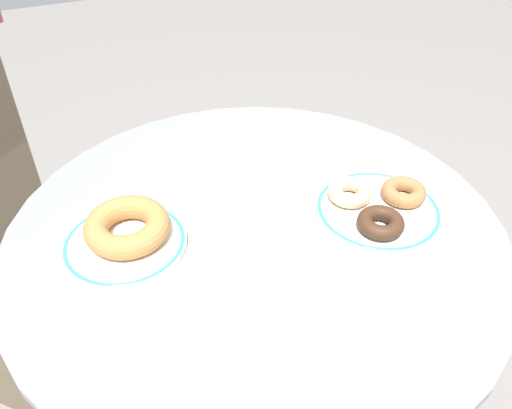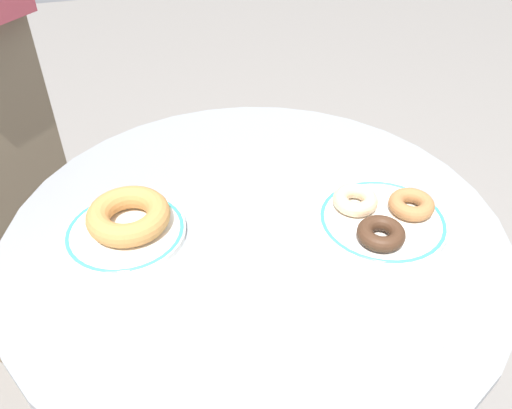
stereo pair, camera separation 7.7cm
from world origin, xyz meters
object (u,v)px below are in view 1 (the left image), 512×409
Objects in this scene: donut_glazed at (349,192)px; donut_chocolate at (381,223)px; donut_old_fashioned at (127,226)px; donut_cinnamon at (404,192)px; paper_napkin at (376,322)px; plate_left at (125,243)px; cafe_table at (256,318)px; plate_right at (378,210)px.

donut_glazed and donut_chocolate have the same top height.
donut_cinnamon is at bearing -10.42° from donut_old_fashioned.
paper_napkin is at bearing -46.47° from donut_old_fashioned.
donut_old_fashioned is at bearing 169.58° from donut_cinnamon.
plate_left is 1.22× the size of paper_napkin.
cafe_table is 0.30m from donut_old_fashioned.
donut_cinnamon is 1.00× the size of donut_glazed.
cafe_table is 0.29m from plate_right.
donut_cinnamon is (0.05, 0.01, 0.02)m from plate_right.
plate_right is 0.38m from donut_old_fashioned.
donut_old_fashioned reaches higher than donut_glazed.
plate_left is 0.92× the size of plate_right.
plate_right is at bearing -11.32° from cafe_table.
donut_old_fashioned reaches higher than cafe_table.
donut_cinnamon is 0.47× the size of paper_napkin.
donut_old_fashioned is at bearing 45.77° from plate_left.
donut_cinnamon is 0.25m from paper_napkin.
donut_old_fashioned is at bearing 133.53° from paper_napkin.
paper_napkin is (0.25, -0.26, -0.03)m from donut_old_fashioned.
cafe_table is 5.15× the size of paper_napkin.
donut_chocolate is at bearing -120.25° from plate_right.
donut_cinnamon is at bearing -22.65° from donut_glazed.
plate_right is at bearing -172.88° from donut_cinnamon.
cafe_table is 10.84× the size of donut_chocolate.
plate_right is at bearing 59.75° from donut_chocolate.
donut_old_fashioned is 0.42m from donut_cinnamon.
donut_chocolate is at bearing -86.33° from donut_glazed.
donut_cinnamon is at bearing 7.12° from plate_right.
donut_chocolate is at bearing 56.51° from paper_napkin.
plate_right is 2.78× the size of donut_cinnamon.
plate_right reaches higher than paper_napkin.
plate_left is 0.36m from paper_napkin.
donut_chocolate reaches higher than plate_right.
plate_right is (0.37, -0.07, 0.00)m from plate_left.
donut_glazed reaches higher than paper_napkin.
plate_right is at bearing -12.65° from donut_old_fashioned.
paper_napkin is (-0.16, -0.19, -0.02)m from donut_cinnamon.
donut_cinnamon is at bearing -7.61° from cafe_table.
cafe_table is at bearing -179.65° from donut_glazed.
plate_right is (0.19, -0.04, 0.21)m from cafe_table.
donut_glazed is (0.16, 0.00, 0.23)m from cafe_table.
paper_napkin is at bearing -111.59° from donut_glazed.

